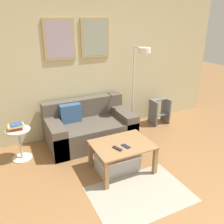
{
  "coord_description": "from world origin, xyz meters",
  "views": [
    {
      "loc": [
        -1.49,
        -1.11,
        2.11
      ],
      "look_at": [
        -0.13,
        1.69,
        0.85
      ],
      "focal_mm": 38.0,
      "sensor_mm": 36.0,
      "label": 1
    }
  ],
  "objects_px": {
    "floor_lamp": "(140,71)",
    "step_stool": "(160,111)",
    "book_stack": "(16,126)",
    "couch": "(89,128)",
    "side_table": "(20,141)",
    "remote_control": "(117,148)",
    "cell_phone": "(126,146)",
    "coffee_table": "(122,149)",
    "storage_bin": "(117,162)"
  },
  "relations": [
    {
      "from": "couch",
      "to": "coffee_table",
      "type": "relative_size",
      "value": 1.79
    },
    {
      "from": "side_table",
      "to": "storage_bin",
      "type": "bearing_deg",
      "value": -36.98
    },
    {
      "from": "floor_lamp",
      "to": "side_table",
      "type": "height_order",
      "value": "floor_lamp"
    },
    {
      "from": "coffee_table",
      "to": "floor_lamp",
      "type": "bearing_deg",
      "value": 48.49
    },
    {
      "from": "couch",
      "to": "step_stool",
      "type": "relative_size",
      "value": 2.85
    },
    {
      "from": "floor_lamp",
      "to": "step_stool",
      "type": "relative_size",
      "value": 3.08
    },
    {
      "from": "side_table",
      "to": "step_stool",
      "type": "height_order",
      "value": "step_stool"
    },
    {
      "from": "storage_bin",
      "to": "book_stack",
      "type": "height_order",
      "value": "book_stack"
    },
    {
      "from": "side_table",
      "to": "remote_control",
      "type": "distance_m",
      "value": 1.58
    },
    {
      "from": "remote_control",
      "to": "step_stool",
      "type": "height_order",
      "value": "step_stool"
    },
    {
      "from": "coffee_table",
      "to": "side_table",
      "type": "relative_size",
      "value": 1.63
    },
    {
      "from": "couch",
      "to": "cell_phone",
      "type": "height_order",
      "value": "couch"
    },
    {
      "from": "couch",
      "to": "remote_control",
      "type": "bearing_deg",
      "value": -90.77
    },
    {
      "from": "side_table",
      "to": "remote_control",
      "type": "bearing_deg",
      "value": -42.33
    },
    {
      "from": "book_stack",
      "to": "cell_phone",
      "type": "xyz_separation_m",
      "value": [
        1.32,
        -1.06,
        -0.12
      ]
    },
    {
      "from": "storage_bin",
      "to": "step_stool",
      "type": "xyz_separation_m",
      "value": [
        1.55,
        1.08,
        0.15
      ]
    },
    {
      "from": "book_stack",
      "to": "side_table",
      "type": "bearing_deg",
      "value": -41.01
    },
    {
      "from": "floor_lamp",
      "to": "step_stool",
      "type": "distance_m",
      "value": 1.12
    },
    {
      "from": "couch",
      "to": "remote_control",
      "type": "height_order",
      "value": "couch"
    },
    {
      "from": "remote_control",
      "to": "side_table",
      "type": "bearing_deg",
      "value": 118.29
    },
    {
      "from": "floor_lamp",
      "to": "step_stool",
      "type": "height_order",
      "value": "floor_lamp"
    },
    {
      "from": "book_stack",
      "to": "step_stool",
      "type": "relative_size",
      "value": 0.44
    },
    {
      "from": "coffee_table",
      "to": "cell_phone",
      "type": "bearing_deg",
      "value": -83.79
    },
    {
      "from": "storage_bin",
      "to": "side_table",
      "type": "bearing_deg",
      "value": 143.02
    },
    {
      "from": "couch",
      "to": "step_stool",
      "type": "bearing_deg",
      "value": 3.22
    },
    {
      "from": "remote_control",
      "to": "cell_phone",
      "type": "height_order",
      "value": "remote_control"
    },
    {
      "from": "step_stool",
      "to": "storage_bin",
      "type": "bearing_deg",
      "value": -144.94
    },
    {
      "from": "side_table",
      "to": "book_stack",
      "type": "distance_m",
      "value": 0.25
    },
    {
      "from": "floor_lamp",
      "to": "storage_bin",
      "type": "bearing_deg",
      "value": -134.3
    },
    {
      "from": "remote_control",
      "to": "step_stool",
      "type": "xyz_separation_m",
      "value": [
        1.62,
        1.21,
        -0.17
      ]
    },
    {
      "from": "couch",
      "to": "coffee_table",
      "type": "distance_m",
      "value": 1.04
    },
    {
      "from": "floor_lamp",
      "to": "cell_phone",
      "type": "height_order",
      "value": "floor_lamp"
    },
    {
      "from": "side_table",
      "to": "cell_phone",
      "type": "height_order",
      "value": "side_table"
    },
    {
      "from": "storage_bin",
      "to": "side_table",
      "type": "distance_m",
      "value": 1.56
    },
    {
      "from": "floor_lamp",
      "to": "couch",
      "type": "bearing_deg",
      "value": 177.78
    },
    {
      "from": "floor_lamp",
      "to": "side_table",
      "type": "xyz_separation_m",
      "value": [
        -2.17,
        -0.03,
        -0.89
      ]
    },
    {
      "from": "storage_bin",
      "to": "step_stool",
      "type": "height_order",
      "value": "step_stool"
    },
    {
      "from": "coffee_table",
      "to": "floor_lamp",
      "type": "relative_size",
      "value": 0.52
    },
    {
      "from": "book_stack",
      "to": "remote_control",
      "type": "relative_size",
      "value": 1.56
    },
    {
      "from": "storage_bin",
      "to": "remote_control",
      "type": "xyz_separation_m",
      "value": [
        -0.07,
        -0.13,
        0.32
      ]
    },
    {
      "from": "couch",
      "to": "book_stack",
      "type": "height_order",
      "value": "couch"
    },
    {
      "from": "floor_lamp",
      "to": "remote_control",
      "type": "height_order",
      "value": "floor_lamp"
    },
    {
      "from": "couch",
      "to": "cell_phone",
      "type": "bearing_deg",
      "value": -83.78
    },
    {
      "from": "remote_control",
      "to": "couch",
      "type": "bearing_deg",
      "value": 69.84
    },
    {
      "from": "remote_control",
      "to": "step_stool",
      "type": "distance_m",
      "value": 2.03
    },
    {
      "from": "coffee_table",
      "to": "side_table",
      "type": "height_order",
      "value": "side_table"
    },
    {
      "from": "floor_lamp",
      "to": "book_stack",
      "type": "height_order",
      "value": "floor_lamp"
    },
    {
      "from": "coffee_table",
      "to": "cell_phone",
      "type": "relative_size",
      "value": 5.99
    },
    {
      "from": "storage_bin",
      "to": "floor_lamp",
      "type": "bearing_deg",
      "value": 45.7
    },
    {
      "from": "book_stack",
      "to": "storage_bin",
      "type": "bearing_deg",
      "value": -37.03
    }
  ]
}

